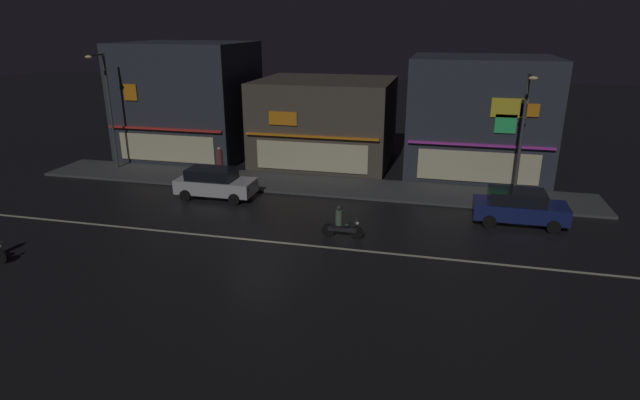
{
  "coord_description": "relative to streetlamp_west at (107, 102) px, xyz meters",
  "views": [
    {
      "loc": [
        7.84,
        -19.93,
        9.23
      ],
      "look_at": [
        2.33,
        2.94,
        1.11
      ],
      "focal_mm": 28.95,
      "sensor_mm": 36.0,
      "label": 1
    }
  ],
  "objects": [
    {
      "name": "ground_plane",
      "position": [
        12.96,
        -8.84,
        -4.44
      ],
      "size": [
        140.0,
        140.0,
        0.0
      ],
      "primitive_type": "plane",
      "color": "black"
    },
    {
      "name": "lane_divider_stripe",
      "position": [
        12.96,
        -8.84,
        -4.44
      ],
      "size": [
        31.55,
        0.16,
        0.01
      ],
      "primitive_type": "cube",
      "color": "beige",
      "rests_on": "ground"
    },
    {
      "name": "sidewalk_far",
      "position": [
        12.96,
        -0.39,
        -4.37
      ],
      "size": [
        33.21,
        3.69,
        0.14
      ],
      "primitive_type": "cube",
      "color": "#424447",
      "rests_on": "ground"
    },
    {
      "name": "storefront_left_block",
      "position": [
        3.0,
        5.18,
        -0.48
      ],
      "size": [
        8.54,
        7.61,
        7.94
      ],
      "color": "#2D333D",
      "rests_on": "ground"
    },
    {
      "name": "storefront_center_block",
      "position": [
        12.96,
        5.32,
        -1.63
      ],
      "size": [
        8.88,
        7.9,
        5.64
      ],
      "color": "#4C443A",
      "rests_on": "ground"
    },
    {
      "name": "storefront_right_block",
      "position": [
        22.93,
        5.07,
        -0.81
      ],
      "size": [
        8.56,
        7.38,
        7.27
      ],
      "color": "#2D333D",
      "rests_on": "ground"
    },
    {
      "name": "streetlamp_west",
      "position": [
        0.0,
        0.0,
        0.0
      ],
      "size": [
        0.44,
        1.64,
        7.32
      ],
      "color": "#47494C",
      "rests_on": "sidewalk_far"
    },
    {
      "name": "streetlamp_mid",
      "position": [
        24.79,
        -0.98,
        -0.29
      ],
      "size": [
        0.44,
        1.64,
        6.76
      ],
      "color": "#47494C",
      "rests_on": "sidewalk_far"
    },
    {
      "name": "pedestrian_on_sidewalk",
      "position": [
        7.69,
        -0.54,
        -3.4
      ],
      "size": [
        0.4,
        0.4,
        1.95
      ],
      "rotation": [
        0.0,
        0.0,
        2.9
      ],
      "color": "brown",
      "rests_on": "sidewalk_far"
    },
    {
      "name": "parked_car_near_kerb",
      "position": [
        8.79,
        -3.73,
        -3.57
      ],
      "size": [
        4.3,
        1.98,
        1.67
      ],
      "color": "silver",
      "rests_on": "ground"
    },
    {
      "name": "parked_car_trailing",
      "position": [
        24.63,
        -3.95,
        -3.57
      ],
      "size": [
        4.3,
        1.98,
        1.67
      ],
      "color": "navy",
      "rests_on": "ground"
    },
    {
      "name": "motorcycle_following",
      "position": [
        16.67,
        -7.59,
        -3.81
      ],
      "size": [
        1.9,
        0.6,
        1.52
      ],
      "rotation": [
        0.0,
        0.0,
        -0.07
      ],
      "color": "black",
      "rests_on": "ground"
    },
    {
      "name": "traffic_cone",
      "position": [
        6.4,
        -2.83,
        -4.17
      ],
      "size": [
        0.36,
        0.36,
        0.55
      ],
      "primitive_type": "cone",
      "color": "orange",
      "rests_on": "ground"
    }
  ]
}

